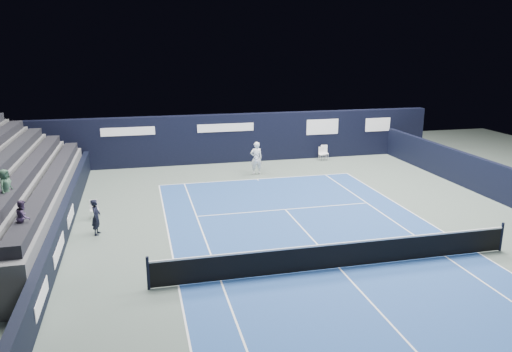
{
  "coord_description": "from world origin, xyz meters",
  "views": [
    {
      "loc": [
        -6.46,
        -14.59,
        7.48
      ],
      "look_at": [
        -1.04,
        7.86,
        1.3
      ],
      "focal_mm": 35.0,
      "sensor_mm": 36.0,
      "label": 1
    }
  ],
  "objects_px": {
    "tennis_net": "(340,254)",
    "tennis_player": "(256,158)",
    "folding_chair_back_a": "(322,151)",
    "folding_chair_back_b": "(324,152)",
    "line_judge_chair": "(94,208)"
  },
  "relations": [
    {
      "from": "tennis_net",
      "to": "tennis_player",
      "type": "height_order",
      "value": "tennis_player"
    },
    {
      "from": "line_judge_chair",
      "to": "folding_chair_back_b",
      "type": "bearing_deg",
      "value": 23.86
    },
    {
      "from": "folding_chair_back_a",
      "to": "tennis_player",
      "type": "height_order",
      "value": "tennis_player"
    },
    {
      "from": "line_judge_chair",
      "to": "tennis_net",
      "type": "bearing_deg",
      "value": -47.34
    },
    {
      "from": "folding_chair_back_a",
      "to": "folding_chair_back_b",
      "type": "relative_size",
      "value": 0.9
    },
    {
      "from": "folding_chair_back_a",
      "to": "folding_chair_back_b",
      "type": "bearing_deg",
      "value": 11.41
    },
    {
      "from": "tennis_net",
      "to": "line_judge_chair",
      "type": "bearing_deg",
      "value": 139.47
    },
    {
      "from": "tennis_net",
      "to": "folding_chair_back_b",
      "type": "bearing_deg",
      "value": 70.67
    },
    {
      "from": "folding_chair_back_a",
      "to": "line_judge_chair",
      "type": "height_order",
      "value": "folding_chair_back_a"
    },
    {
      "from": "folding_chair_back_b",
      "to": "tennis_net",
      "type": "relative_size",
      "value": 0.08
    },
    {
      "from": "tennis_net",
      "to": "tennis_player",
      "type": "distance_m",
      "value": 13.0
    },
    {
      "from": "folding_chair_back_b",
      "to": "tennis_player",
      "type": "relative_size",
      "value": 0.51
    },
    {
      "from": "tennis_net",
      "to": "tennis_player",
      "type": "bearing_deg",
      "value": 89.07
    },
    {
      "from": "tennis_net",
      "to": "tennis_player",
      "type": "relative_size",
      "value": 6.65
    },
    {
      "from": "folding_chair_back_b",
      "to": "tennis_player",
      "type": "distance_m",
      "value": 5.85
    }
  ]
}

